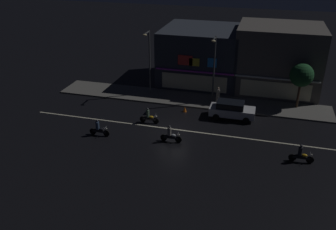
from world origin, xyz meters
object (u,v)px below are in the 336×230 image
streetlamp_west (149,58)px  motorcycle_trailing_far (149,117)px  streetlamp_mid (214,65)px  traffic_cone (185,109)px  motorcycle_following (301,155)px  motorcycle_opposite_lane (170,135)px  motorcycle_lead (99,129)px  parked_car_near_kerb (232,110)px  pedestrian_on_sidewalk (218,96)px

streetlamp_west → motorcycle_trailing_far: 7.77m
streetlamp_mid → traffic_cone: size_ratio=12.73×
motorcycle_following → motorcycle_opposite_lane: same height
traffic_cone → motorcycle_lead: bearing=-132.4°
streetlamp_west → motorcycle_lead: streetlamp_west is taller
parked_car_near_kerb → traffic_cone: bearing=178.0°
motorcycle_lead → motorcycle_opposite_lane: bearing=-167.7°
streetlamp_west → traffic_cone: streetlamp_west is taller
pedestrian_on_sidewalk → motorcycle_lead: bearing=-152.3°
streetlamp_mid → motorcycle_trailing_far: (-5.01, -6.08, -3.65)m
streetlamp_west → streetlamp_mid: bearing=-3.7°
motorcycle_lead → motorcycle_trailing_far: bearing=-127.9°
motorcycle_following → motorcycle_trailing_far: size_ratio=1.00×
pedestrian_on_sidewalk → parked_car_near_kerb: 3.17m
streetlamp_west → streetlamp_mid: 7.05m
streetlamp_west → motorcycle_lead: (-1.45, -10.04, -3.67)m
parked_car_near_kerb → traffic_cone: parked_car_near_kerb is taller
streetlamp_mid → parked_car_near_kerb: size_ratio=1.63×
streetlamp_mid → motorcycle_opposite_lane: 9.92m
streetlamp_mid → traffic_cone: 5.39m
pedestrian_on_sidewalk → motorcycle_trailing_far: 8.12m
motorcycle_opposite_lane → motorcycle_trailing_far: (-2.90, 2.89, 0.00)m
motorcycle_opposite_lane → motorcycle_trailing_far: size_ratio=1.00×
parked_car_near_kerb → streetlamp_west: bearing=160.1°
streetlamp_mid → motorcycle_lead: 13.30m
streetlamp_mid → motorcycle_following: (8.43, -9.37, -3.65)m
streetlamp_mid → motorcycle_lead: bearing=-131.5°
motorcycle_opposite_lane → motorcycle_lead: bearing=2.2°
motorcycle_opposite_lane → motorcycle_trailing_far: same height
streetlamp_mid → traffic_cone: streetlamp_mid is taller
motorcycle_lead → streetlamp_west: bearing=-91.2°
motorcycle_trailing_far → traffic_cone: motorcycle_trailing_far is taller
pedestrian_on_sidewalk → motorcycle_opposite_lane: pedestrian_on_sidewalk is taller
streetlamp_west → parked_car_near_kerb: 10.59m
streetlamp_west → motorcycle_lead: size_ratio=3.71×
pedestrian_on_sidewalk → motorcycle_trailing_far: (-5.67, -5.80, -0.36)m
streetlamp_mid → pedestrian_on_sidewalk: size_ratio=3.77×
streetlamp_west → parked_car_near_kerb: size_ratio=1.64×
parked_car_near_kerb → motorcycle_opposite_lane: size_ratio=2.26×
motorcycle_following → motorcycle_opposite_lane: 10.55m
streetlamp_west → pedestrian_on_sidewalk: (7.69, -0.74, -3.31)m
motorcycle_opposite_lane → traffic_cone: 6.21m
motorcycle_following → motorcycle_trailing_far: bearing=-9.3°
streetlamp_mid → motorcycle_opposite_lane: (-2.12, -8.98, -3.65)m
motorcycle_following → traffic_cone: size_ratio=3.45×
motorcycle_following → motorcycle_opposite_lane: (-10.54, 0.39, 0.00)m
streetlamp_west → motorcycle_lead: 10.78m
parked_car_near_kerb → motorcycle_lead: (-10.86, -6.63, -0.24)m
traffic_cone → parked_car_near_kerb: bearing=-2.0°
streetlamp_west → motorcycle_following: streetlamp_west is taller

